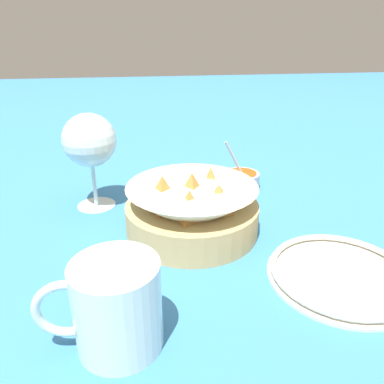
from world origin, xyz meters
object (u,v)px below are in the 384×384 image
object	(u,v)px
food_basket	(192,210)
wine_glass	(90,143)
beer_mug	(116,309)
sauce_cup	(241,179)
side_plate	(341,274)

from	to	relation	value
food_basket	wine_glass	world-z (taller)	wine_glass
food_basket	beer_mug	world-z (taller)	food_basket
food_basket	wine_glass	xyz separation A→B (m)	(0.16, -0.12, 0.08)
sauce_cup	side_plate	world-z (taller)	sauce_cup
sauce_cup	wine_glass	xyz separation A→B (m)	(0.28, 0.04, 0.10)
food_basket	sauce_cup	xyz separation A→B (m)	(-0.12, -0.16, -0.02)
food_basket	beer_mug	bearing A→B (deg)	63.21
wine_glass	beer_mug	size ratio (longest dim) A/B	1.35
sauce_cup	side_plate	bearing A→B (deg)	98.85
sauce_cup	beer_mug	bearing A→B (deg)	58.21
wine_glass	side_plate	world-z (taller)	wine_glass
food_basket	side_plate	xyz separation A→B (m)	(-0.17, 0.15, -0.03)
sauce_cup	side_plate	size ratio (longest dim) A/B	0.53
wine_glass	beer_mug	bearing A→B (deg)	98.55
wine_glass	side_plate	xyz separation A→B (m)	(-0.33, 0.27, -0.11)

